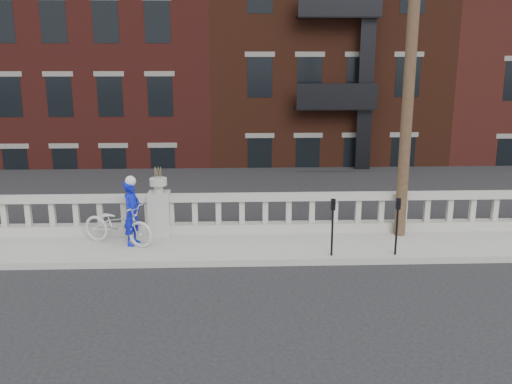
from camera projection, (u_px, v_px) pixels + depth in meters
ground at (136, 304)px, 11.07m from camera, size 120.00×120.00×0.00m
sidewalk at (156, 248)px, 13.96m from camera, size 32.00×2.20×0.15m
balustrade at (160, 215)px, 14.74m from camera, size 28.00×0.34×1.03m
planter_pedestal at (159, 208)px, 14.70m from camera, size 0.55×0.55×1.76m
lower_level at (210, 88)px, 32.77m from camera, size 80.00×44.00×20.80m
utility_pole at (412, 31)px, 13.51m from camera, size 1.60×0.28×10.00m
parking_meter_b at (333, 221)px, 13.07m from camera, size 0.10×0.09×1.36m
parking_meter_c at (397, 220)px, 13.13m from camera, size 0.10×0.09×1.36m
bicycle at (118, 224)px, 13.93m from camera, size 2.04×1.38×1.02m
cyclist at (132, 213)px, 13.84m from camera, size 0.56×0.68×1.61m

